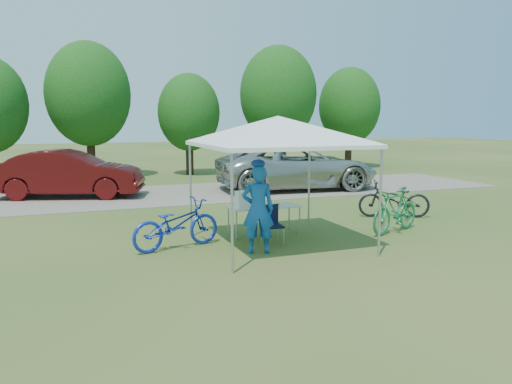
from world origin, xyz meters
TOP-DOWN VIEW (x-y plane):
  - ground at (0.00, 0.00)m, footprint 100.00×100.00m
  - gravel_strip at (0.00, 8.00)m, footprint 24.00×5.00m
  - canopy at (0.00, 0.00)m, footprint 4.53×4.53m
  - treeline at (-0.29, 14.05)m, footprint 24.89×4.28m
  - folding_table at (0.13, 1.08)m, footprint 1.64×0.68m
  - folding_chair at (-0.06, 0.23)m, footprint 0.46×0.47m
  - cooler at (-0.30, 1.08)m, footprint 0.50×0.34m
  - ice_cream_cup at (0.45, 1.03)m, footprint 0.07×0.07m
  - cyclist at (-0.59, -0.39)m, footprint 0.74×0.58m
  - bike_blue at (-2.05, 0.53)m, footprint 2.06×1.20m
  - bike_green at (3.09, 0.14)m, footprint 1.84×1.11m
  - bike_dark at (4.20, 1.69)m, footprint 2.02×1.42m
  - minivan at (4.09, 7.59)m, footprint 6.35×3.44m
  - sedan at (-4.02, 8.58)m, footprint 5.16×3.04m

SIDE VIEW (x-z plane):
  - ground at x=0.00m, z-range 0.00..0.00m
  - gravel_strip at x=0.00m, z-range 0.00..0.02m
  - folding_chair at x=-0.06m, z-range 0.07..0.91m
  - bike_dark at x=4.20m, z-range 0.00..1.01m
  - bike_blue at x=-2.05m, z-range 0.00..1.03m
  - bike_green at x=3.09m, z-range 0.00..1.07m
  - folding_table at x=0.13m, z-range 0.29..0.97m
  - ice_cream_cup at x=0.45m, z-range 0.68..0.73m
  - sedan at x=-4.02m, z-range 0.02..1.63m
  - cooler at x=-0.30m, z-range 0.68..1.04m
  - minivan at x=4.09m, z-range 0.02..1.71m
  - cyclist at x=-0.59m, z-range 0.00..1.77m
  - canopy at x=0.00m, z-range 1.15..4.15m
  - treeline at x=-0.29m, z-range 0.38..6.68m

